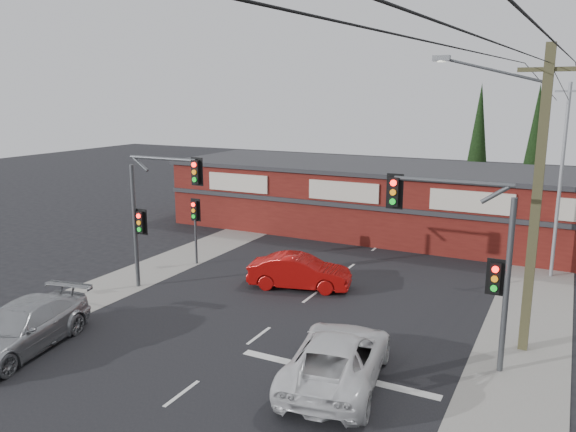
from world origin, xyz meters
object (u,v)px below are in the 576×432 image
at_px(red_sedan, 300,272).
at_px(utility_pole, 533,192).
at_px(shop_building, 382,198).
at_px(white_suv, 338,358).
at_px(silver_suv, 21,328).

xyz_separation_m(red_sedan, utility_pole, (9.31, -2.13, 4.65)).
xyz_separation_m(shop_building, utility_pole, (9.36, -14.00, 3.26)).
distance_m(white_suv, utility_pole, 8.19).
xyz_separation_m(silver_suv, red_sedan, (5.62, 9.87, -0.05)).
bearing_deg(red_sedan, silver_suv, 136.31).
bearing_deg(shop_building, silver_suv, -104.37).
bearing_deg(red_sedan, shop_building, -13.79).
height_order(silver_suv, shop_building, shop_building).
xyz_separation_m(white_suv, shop_building, (-4.72, 18.91, 1.36)).
relative_size(silver_suv, utility_pole, 0.55).
bearing_deg(silver_suv, utility_pole, 17.20).
relative_size(red_sedan, utility_pole, 0.45).
relative_size(silver_suv, red_sedan, 1.21).
distance_m(shop_building, utility_pole, 17.15).
bearing_deg(shop_building, white_suv, -75.99).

